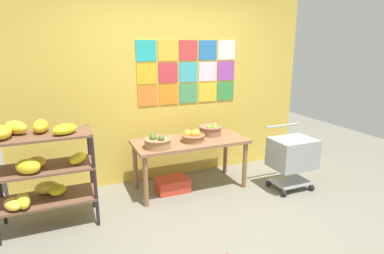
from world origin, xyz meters
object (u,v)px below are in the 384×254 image
(display_table, at_px, (190,146))
(fruit_basket_left, at_px, (210,130))
(banana_shelf_unit, at_px, (40,165))
(produce_crate_under_table, at_px, (173,185))
(fruit_basket_centre, at_px, (193,136))
(fruit_basket_right, at_px, (157,142))
(shopping_cart, at_px, (292,155))

(display_table, xyz_separation_m, fruit_basket_left, (0.35, 0.12, 0.16))
(banana_shelf_unit, xyz_separation_m, produce_crate_under_table, (1.52, 0.26, -0.61))
(fruit_basket_centre, xyz_separation_m, fruit_basket_left, (0.33, 0.19, 0.00))
(banana_shelf_unit, relative_size, fruit_basket_right, 3.42)
(banana_shelf_unit, height_order, fruit_basket_centre, banana_shelf_unit)
(banana_shelf_unit, bearing_deg, fruit_basket_right, 6.31)
(display_table, relative_size, shopping_cart, 1.78)
(banana_shelf_unit, relative_size, shopping_cart, 1.39)
(banana_shelf_unit, height_order, fruit_basket_left, banana_shelf_unit)
(produce_crate_under_table, bearing_deg, fruit_basket_centre, -12.12)
(fruit_basket_left, height_order, shopping_cart, shopping_cart)
(banana_shelf_unit, bearing_deg, produce_crate_under_table, 9.83)
(fruit_basket_right, bearing_deg, fruit_basket_left, 16.54)
(shopping_cart, bearing_deg, produce_crate_under_table, 167.31)
(fruit_basket_right, xyz_separation_m, fruit_basket_left, (0.83, 0.25, 0.00))
(shopping_cart, bearing_deg, fruit_basket_left, 150.16)
(fruit_basket_right, height_order, shopping_cart, fruit_basket_right)
(fruit_basket_left, relative_size, shopping_cart, 0.39)
(banana_shelf_unit, bearing_deg, fruit_basket_left, 10.41)
(display_table, distance_m, produce_crate_under_table, 0.57)
(fruit_basket_left, bearing_deg, banana_shelf_unit, -169.59)
(fruit_basket_right, xyz_separation_m, shopping_cart, (1.71, -0.41, -0.27))
(fruit_basket_centre, relative_size, fruit_basket_right, 0.92)
(fruit_basket_left, relative_size, produce_crate_under_table, 0.76)
(banana_shelf_unit, bearing_deg, shopping_cart, -5.12)
(shopping_cart, bearing_deg, display_table, 163.14)
(shopping_cart, bearing_deg, fruit_basket_centre, 165.67)
(display_table, bearing_deg, fruit_basket_centre, -75.95)
(fruit_basket_left, distance_m, shopping_cart, 1.13)
(display_table, xyz_separation_m, fruit_basket_centre, (0.02, -0.07, 0.16))
(fruit_basket_right, relative_size, shopping_cart, 0.41)
(display_table, distance_m, fruit_basket_left, 0.40)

